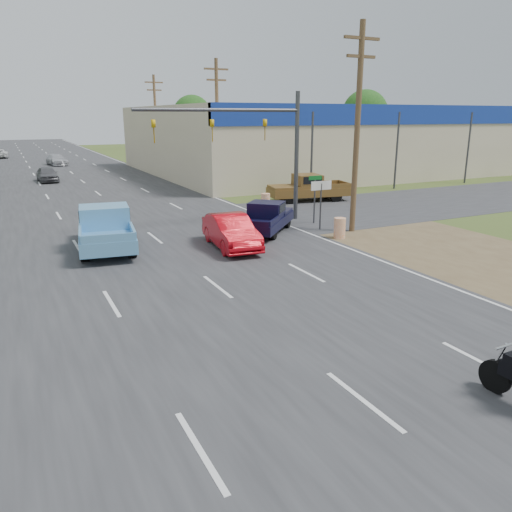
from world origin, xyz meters
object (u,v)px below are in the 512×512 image
red_convertible (231,232)px  distant_car_silver (57,160)px  distant_car_white (0,154)px  navy_pickup (266,217)px  distant_car_grey (47,174)px  blue_pickup (105,227)px  brown_pickup (307,188)px

red_convertible → distant_car_silver: size_ratio=1.02×
red_convertible → distant_car_white: bearing=104.7°
navy_pickup → distant_car_grey: (-8.28, 26.38, -0.11)m
red_convertible → navy_pickup: bearing=42.0°
red_convertible → blue_pickup: blue_pickup is taller
red_convertible → blue_pickup: bearing=160.4°
navy_pickup → distant_car_grey: bearing=151.2°
blue_pickup → distant_car_grey: 26.08m
brown_pickup → distant_car_silver: bearing=30.8°
blue_pickup → brown_pickup: 16.38m
brown_pickup → distant_car_white: (-18.91, 49.82, -0.34)m
brown_pickup → distant_car_grey: 24.45m
blue_pickup → navy_pickup: blue_pickup is taller
blue_pickup → red_convertible: bearing=-17.7°
red_convertible → blue_pickup: (-5.02, 2.40, 0.24)m
brown_pickup → distant_car_white: size_ratio=1.38×
brown_pickup → distant_car_grey: bearing=49.1°
blue_pickup → distant_car_grey: (-0.38, 26.07, -0.30)m
red_convertible → distant_car_silver: 44.59m
blue_pickup → distant_car_white: (-4.06, 56.76, -0.38)m
distant_car_grey → distant_car_white: size_ratio=0.93×
navy_pickup → red_convertible: bearing=-100.2°
blue_pickup → navy_pickup: (7.90, -0.31, -0.19)m
blue_pickup → brown_pickup: blue_pickup is taller
red_convertible → distant_car_grey: 28.98m
brown_pickup → distant_car_grey: (-15.22, 19.13, -0.25)m
blue_pickup → navy_pickup: bearing=5.6°
navy_pickup → distant_car_white: size_ratio=1.09×
red_convertible → distant_car_grey: red_convertible is taller
red_convertible → brown_pickup: size_ratio=0.77×
brown_pickup → distant_car_silver: size_ratio=1.32×
distant_car_grey → distant_car_white: 30.91m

